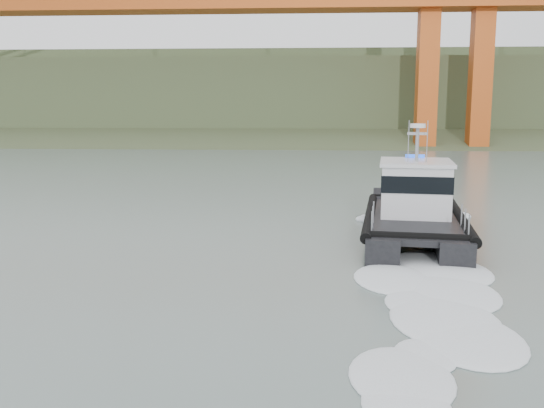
% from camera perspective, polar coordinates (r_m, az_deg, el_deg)
% --- Properties ---
extents(ground, '(400.00, 400.00, 0.00)m').
position_cam_1_polar(ground, '(21.68, 2.42, -9.08)').
color(ground, slate).
rests_on(ground, ground).
extents(headlands, '(500.00, 105.36, 27.12)m').
position_cam_1_polar(headlands, '(146.06, 3.55, 9.43)').
color(headlands, '#324326').
rests_on(headlands, ground).
extents(patrol_boat, '(6.11, 13.01, 6.09)m').
position_cam_1_polar(patrol_boat, '(32.29, 13.28, -0.39)').
color(patrol_boat, black).
rests_on(patrol_boat, ground).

